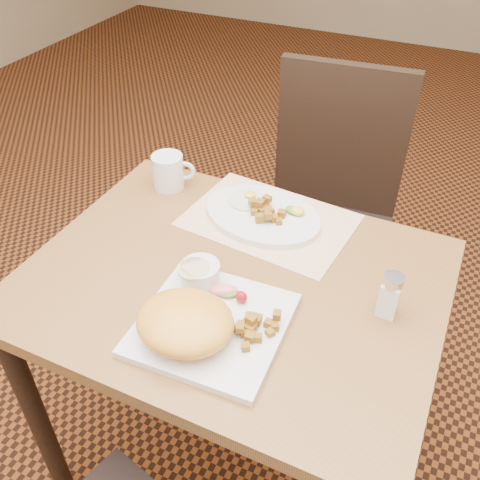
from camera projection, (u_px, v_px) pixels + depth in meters
name	position (u px, v px, depth m)	size (l,w,h in m)	color
ground	(234.00, 456.00, 1.64)	(8.00, 8.00, 0.00)	black
table	(233.00, 312.00, 1.24)	(0.90, 0.70, 0.75)	#905E2C
chair_far	(327.00, 204.00, 1.75)	(0.45, 0.46, 0.97)	black
placemat	(269.00, 220.00, 1.33)	(0.40, 0.28, 0.00)	white
plate_square	(212.00, 324.00, 1.05)	(0.28, 0.28, 0.02)	silver
plate_oval	(263.00, 215.00, 1.33)	(0.30, 0.23, 0.02)	silver
hollandaise_mound	(184.00, 322.00, 1.00)	(0.19, 0.17, 0.07)	#F6A930
ramekin	(200.00, 273.00, 1.12)	(0.08, 0.09, 0.05)	silver
garnish_sq	(229.00, 292.00, 1.10)	(0.09, 0.05, 0.03)	#387223
fried_egg	(248.00, 199.00, 1.37)	(0.10, 0.10, 0.02)	white
garnish_ov	(296.00, 211.00, 1.32)	(0.06, 0.04, 0.02)	#387223
salt_shaker	(390.00, 295.00, 1.06)	(0.04, 0.04, 0.10)	white
coffee_mug	(169.00, 171.00, 1.43)	(0.11, 0.08, 0.09)	silver
home_fries_sq	(249.00, 325.00, 1.03)	(0.11, 0.11, 0.03)	#9D6A19
home_fries_ov	(266.00, 211.00, 1.31)	(0.10, 0.09, 0.03)	#9D6A19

